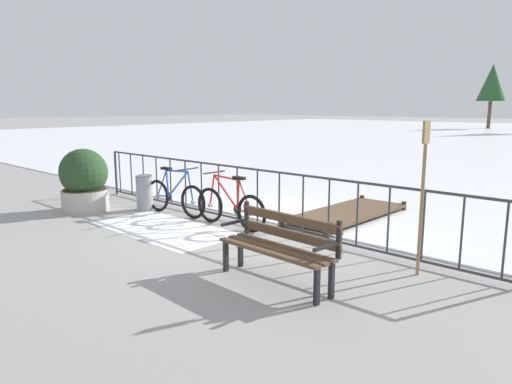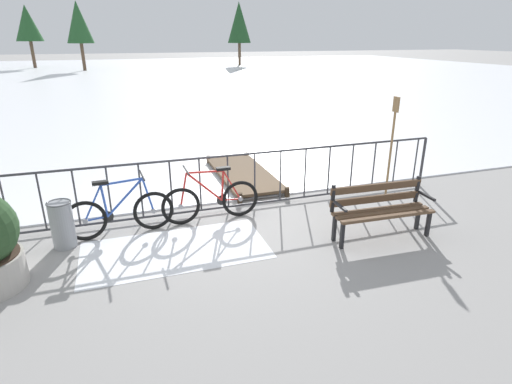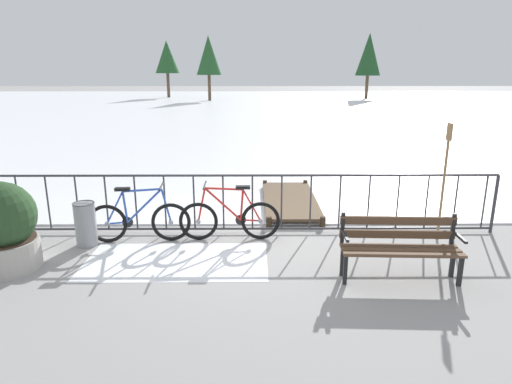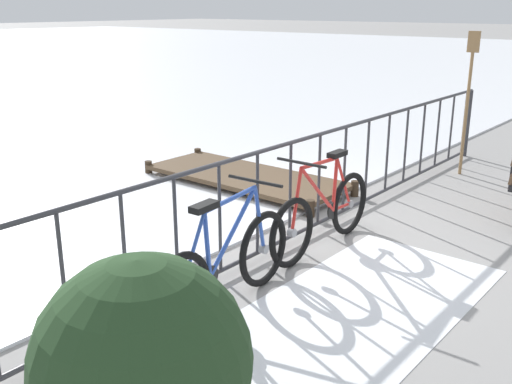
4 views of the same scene
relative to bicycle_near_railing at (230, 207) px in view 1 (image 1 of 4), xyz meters
The scene contains 11 objects.
ground_plane 0.50m from the bicycle_near_railing, 67.19° to the left, with size 160.00×160.00×0.00m, color gray.
snow_patch 1.23m from the bicycle_near_railing, 130.72° to the right, with size 2.74×1.40×0.01m, color white.
railing_fence 0.39m from the bicycle_near_railing, 67.19° to the left, with size 9.06×0.06×1.07m.
bicycle_near_railing is the anchor object (origin of this frame).
bicycle_second 1.51m from the bicycle_near_railing, behind, with size 1.71×0.52×0.97m.
park_bench 2.80m from the bicycle_near_railing, 30.96° to the right, with size 1.62×0.55×0.89m.
planter_with_shrub 3.38m from the bicycle_near_railing, 160.57° to the right, with size 0.98×0.98×1.29m.
trash_bin 2.36m from the bicycle_near_railing, behind, with size 0.35×0.35×0.73m.
oar_upright 3.62m from the bicycle_near_railing, ahead, with size 0.04×0.16×1.98m.
wooden_dock 2.33m from the bicycle_near_railing, 59.35° to the left, with size 1.10×2.88×0.20m.
tree_far_west 42.98m from the bicycle_near_railing, 101.77° to the left, with size 2.54×2.54×5.92m.
Camera 1 is at (5.88, -6.04, 2.16)m, focal length 33.23 mm.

